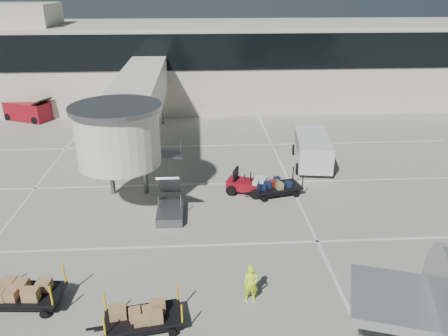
% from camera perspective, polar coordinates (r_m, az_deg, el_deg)
% --- Properties ---
extents(ground, '(140.00, 140.00, 0.00)m').
position_cam_1_polar(ground, '(20.02, -3.66, -13.22)').
color(ground, '#9F9B8E').
rests_on(ground, ground).
extents(lane_markings, '(40.00, 30.00, 0.02)m').
position_cam_1_polar(lane_markings, '(28.10, -5.05, -1.86)').
color(lane_markings, silver).
rests_on(lane_markings, ground).
extents(terminal, '(64.00, 12.11, 15.20)m').
position_cam_1_polar(terminal, '(46.71, -4.29, 13.59)').
color(terminal, beige).
rests_on(terminal, ground).
extents(jet_bridge, '(5.70, 20.40, 6.03)m').
position_cam_1_polar(jet_bridge, '(29.69, -11.67, 7.92)').
color(jet_bridge, silver).
rests_on(jet_bridge, ground).
extents(baggage_tug, '(2.53, 2.13, 1.51)m').
position_cam_1_polar(baggage_tug, '(26.43, 3.03, -2.19)').
color(baggage_tug, maroon).
rests_on(baggage_tug, ground).
extents(suitcase_cart, '(3.66, 2.10, 1.40)m').
position_cam_1_polar(suitcase_cart, '(26.31, 6.59, -2.53)').
color(suitcase_cart, black).
rests_on(suitcase_cart, ground).
extents(box_cart_near, '(3.53, 1.85, 1.35)m').
position_cam_1_polar(box_cart_near, '(17.17, -10.32, -18.55)').
color(box_cart_near, black).
rests_on(box_cart_near, ground).
extents(box_cart_far, '(3.81, 1.76, 1.47)m').
position_cam_1_polar(box_cart_far, '(19.56, -25.05, -14.72)').
color(box_cart_far, black).
rests_on(box_cart_far, ground).
extents(ground_worker, '(0.63, 0.44, 1.66)m').
position_cam_1_polar(ground_worker, '(17.93, 3.53, -14.86)').
color(ground_worker, '#C4FE1A').
rests_on(ground_worker, ground).
extents(minivan, '(2.99, 5.67, 2.05)m').
position_cam_1_polar(minivan, '(31.08, 11.44, 2.71)').
color(minivan, silver).
rests_on(minivan, ground).
extents(belt_loader, '(4.88, 3.46, 2.21)m').
position_cam_1_polar(belt_loader, '(44.49, -24.30, 6.81)').
color(belt_loader, maroon).
rests_on(belt_loader, ground).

